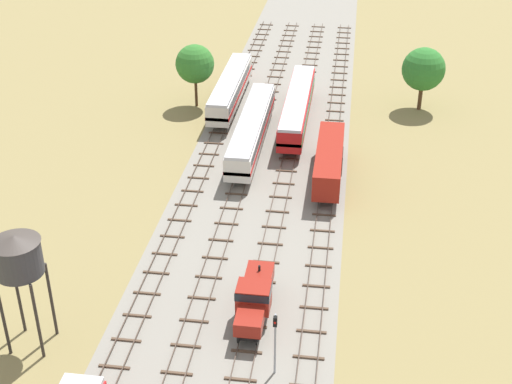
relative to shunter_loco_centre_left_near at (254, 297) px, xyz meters
name	(u,v)px	position (x,y,z in m)	size (l,w,h in m)	color
ground_plane	(259,194)	(-2.37, 20.17, -2.01)	(480.00, 480.00, 0.00)	olive
ballast_bed	(259,194)	(-2.37, 20.17, -2.01)	(18.22, 176.00, 0.01)	gray
track_far_left	(195,184)	(-9.48, 21.17, -1.87)	(2.40, 126.00, 0.29)	#47382D
track_left	(238,187)	(-4.74, 21.17, -1.87)	(2.40, 126.00, 0.29)	#47382D
track_centre_left	(282,190)	(0.00, 21.17, -1.87)	(2.40, 126.00, 0.29)	#47382D
track_centre	(326,193)	(4.74, 21.17, -1.87)	(2.40, 126.00, 0.29)	#47382D
shunter_loco_centre_left_near	(254,297)	(0.00, 0.00, 0.00)	(2.74, 8.46, 3.10)	maroon
freight_boxcar_centre_mid	(329,160)	(4.75, 24.36, 0.44)	(2.87, 14.00, 3.60)	maroon
passenger_coach_left_midfar	(252,128)	(-4.74, 31.14, 0.60)	(2.96, 22.00, 3.80)	beige
passenger_coach_centre_left_far	(297,105)	(0.00, 38.86, 0.60)	(2.96, 22.00, 3.80)	red
diesel_railcar_far_left_farther	(230,88)	(-9.48, 43.92, 0.59)	(2.96, 20.50, 3.80)	beige
water_tower	(17,256)	(-16.46, -5.57, 6.11)	(3.70, 3.70, 9.86)	#2D2826
signal_post_nearest	(275,337)	(2.37, -6.26, 1.44)	(0.28, 0.47, 5.45)	gray
lineside_tree_0	(195,64)	(-14.05, 43.15, 3.92)	(5.14, 5.14, 8.52)	#4C331E
lineside_tree_1	(423,69)	(15.83, 46.15, 3.61)	(5.66, 5.66, 8.47)	#4C331E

